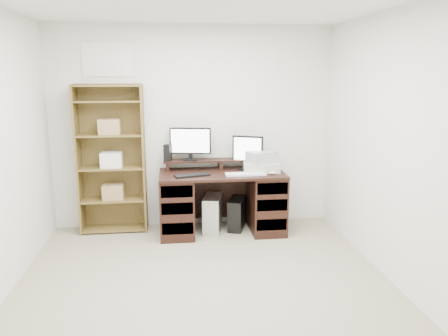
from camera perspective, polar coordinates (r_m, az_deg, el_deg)
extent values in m
cube|color=tan|center=(3.97, -2.23, -16.88)|extent=(3.50, 4.00, 0.02)
cube|color=white|center=(5.51, -4.05, 5.27)|extent=(3.50, 0.02, 2.50)
cube|color=white|center=(1.62, 3.33, -12.60)|extent=(3.50, 0.02, 2.50)
cube|color=white|center=(4.06, 23.20, 1.72)|extent=(0.02, 4.00, 2.50)
cube|color=white|center=(5.50, -14.93, 13.54)|extent=(0.60, 0.01, 0.40)
cube|color=black|center=(5.26, -0.26, -0.76)|extent=(1.50, 0.70, 0.03)
cube|color=black|center=(5.32, -6.17, -4.85)|extent=(0.40, 0.66, 0.72)
cube|color=black|center=(5.44, 5.52, -4.44)|extent=(0.40, 0.66, 0.72)
cube|color=black|center=(5.66, -0.65, -3.29)|extent=(1.48, 0.02, 0.65)
cube|color=black|center=(5.07, -6.07, -7.88)|extent=(0.36, 0.01, 0.14)
cube|color=black|center=(4.99, -6.13, -5.29)|extent=(0.36, 0.01, 0.14)
cube|color=black|center=(4.94, -6.18, -3.08)|extent=(0.36, 0.01, 0.14)
cube|color=black|center=(5.20, 6.25, -7.37)|extent=(0.36, 0.01, 0.14)
cube|color=black|center=(5.12, 6.31, -4.84)|extent=(0.36, 0.01, 0.14)
cube|color=black|center=(5.07, 6.36, -2.68)|extent=(0.36, 0.01, 0.14)
cube|color=black|center=(5.42, -7.37, 0.26)|extent=(0.04, 0.20, 0.10)
cube|color=black|center=(5.46, -0.53, 0.43)|extent=(0.04, 0.20, 0.10)
cube|color=black|center=(5.56, 6.14, 0.59)|extent=(0.04, 0.20, 0.10)
cube|color=black|center=(5.44, -0.53, 1.05)|extent=(1.40, 0.22, 0.02)
cube|color=black|center=(5.39, -4.41, 1.08)|extent=(0.19, 0.16, 0.01)
cube|color=black|center=(5.40, -4.39, 1.68)|extent=(0.05, 0.04, 0.09)
cube|color=black|center=(5.37, -4.42, 3.56)|extent=(0.50, 0.12, 0.32)
cube|color=white|center=(5.35, -4.45, 3.53)|extent=(0.46, 0.09, 0.29)
cube|color=black|center=(5.42, 3.04, -0.12)|extent=(0.22, 0.20, 0.02)
cube|color=black|center=(5.43, 3.09, 0.52)|extent=(0.06, 0.05, 0.10)
cube|color=black|center=(5.39, 3.12, 2.45)|extent=(0.36, 0.19, 0.33)
cube|color=white|center=(5.37, 3.07, 2.42)|extent=(0.31, 0.14, 0.29)
cube|color=black|center=(5.37, -7.35, 1.99)|extent=(0.11, 0.11, 0.20)
cube|color=black|center=(5.08, -4.21, -0.95)|extent=(0.43, 0.24, 0.02)
cube|color=white|center=(5.13, 2.82, -0.80)|extent=(0.48, 0.15, 0.02)
ellipsoid|color=silver|center=(5.20, 6.38, -0.63)|extent=(0.10, 0.08, 0.03)
cube|color=#B8B0A0|center=(5.34, 4.89, 0.16)|extent=(0.46, 0.36, 0.11)
cube|color=#A2A6AD|center=(5.31, 4.91, 1.45)|extent=(0.39, 0.34, 0.14)
cube|color=#B5B8BC|center=(5.44, -1.50, -5.93)|extent=(0.29, 0.47, 0.44)
cube|color=black|center=(5.51, 1.67, -5.98)|extent=(0.28, 0.42, 0.39)
cube|color=#19FF33|center=(5.30, 1.31, -5.77)|extent=(0.01, 0.01, 0.01)
cube|color=brown|center=(5.50, -18.48, 0.94)|extent=(0.02, 0.30, 1.80)
cube|color=brown|center=(5.40, -10.40, 1.17)|extent=(0.02, 0.30, 1.80)
cube|color=brown|center=(5.57, -14.29, 1.35)|extent=(0.80, 0.01, 1.80)
cube|color=brown|center=(5.66, -14.00, -7.60)|extent=(0.75, 0.28, 0.02)
cube|color=brown|center=(5.55, -14.20, -4.01)|extent=(0.75, 0.28, 0.02)
cube|color=brown|center=(5.45, -14.42, 0.03)|extent=(0.75, 0.28, 0.02)
cube|color=brown|center=(5.39, -14.65, 4.19)|extent=(0.75, 0.28, 0.02)
cube|color=brown|center=(5.35, -14.88, 8.43)|extent=(0.75, 0.28, 0.02)
cube|color=brown|center=(5.34, -14.99, 10.36)|extent=(0.75, 0.28, 0.02)
cube|color=#A07F54|center=(5.52, -14.25, -3.01)|extent=(0.25, 0.20, 0.18)
cube|color=white|center=(5.43, -14.48, 1.06)|extent=(0.25, 0.20, 0.18)
cube|color=#A07F54|center=(5.37, -14.71, 5.24)|extent=(0.25, 0.20, 0.18)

